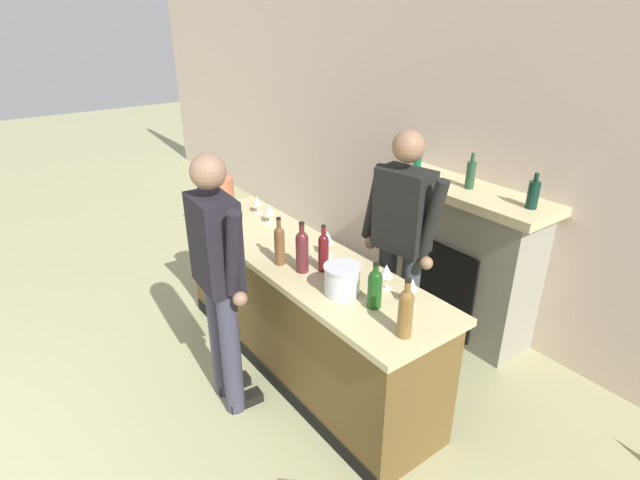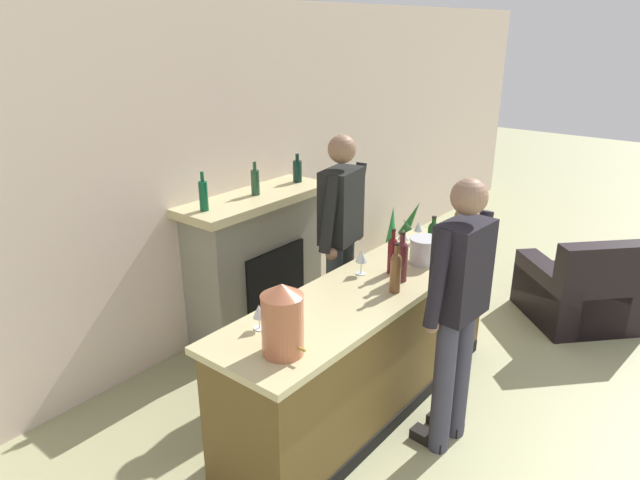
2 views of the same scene
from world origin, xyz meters
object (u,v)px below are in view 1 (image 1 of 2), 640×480
copper_dispenser (220,194)px  wine_glass_back_row (412,286)px  person_customer (219,277)px  wine_bottle_riesling_slim (375,287)px  person_bartender (401,247)px  wine_glass_front_right (386,272)px  wine_glass_mid_counter (257,201)px  fireplace_stone (460,258)px  wine_glass_by_dispenser (269,210)px  wine_bottle_rose_blush (279,244)px  wine_glass_near_bucket (328,239)px  wine_bottle_burgundy_dark (323,251)px  wine_bottle_cabernet_heavy (302,250)px  ice_bucket_steel (342,280)px  wine_bottle_merlot_tall (406,311)px

copper_dispenser → wine_glass_back_row: (1.88, 0.26, -0.08)m
person_customer → wine_bottle_riesling_slim: person_customer is taller
person_customer → person_bartender: person_bartender is taller
wine_glass_front_right → wine_glass_mid_counter: 1.55m
fireplace_stone → wine_glass_by_dispenser: (-0.94, -1.24, 0.42)m
copper_dispenser → wine_glass_by_dispenser: (0.35, 0.24, -0.09)m
person_customer → wine_glass_back_row: (0.89, 0.78, 0.08)m
person_bartender → wine_bottle_rose_blush: 0.83m
wine_glass_near_bucket → wine_glass_back_row: wine_glass_near_bucket is taller
wine_bottle_riesling_slim → wine_bottle_rose_blush: (-0.77, -0.15, 0.02)m
wine_bottle_riesling_slim → wine_glass_mid_counter: bearing=173.2°
person_bartender → wine_bottle_riesling_slim: bearing=-57.3°
wine_bottle_burgundy_dark → wine_glass_mid_counter: 1.15m
wine_glass_front_right → wine_glass_by_dispenser: bearing=-178.8°
wine_bottle_cabernet_heavy → wine_glass_mid_counter: wine_bottle_cabernet_heavy is taller
wine_glass_near_bucket → wine_glass_by_dispenser: wine_glass_near_bucket is taller
fireplace_stone → wine_glass_by_dispenser: bearing=-127.1°
copper_dispenser → wine_glass_near_bucket: bearing=13.5°
ice_bucket_steel → wine_glass_front_right: bearing=64.8°
fireplace_stone → wine_glass_front_right: (0.37, -1.21, 0.43)m
wine_bottle_cabernet_heavy → wine_glass_mid_counter: 1.10m
wine_glass_back_row → wine_bottle_merlot_tall: bearing=-52.5°
wine_bottle_riesling_slim → wine_glass_mid_counter: 1.67m
wine_bottle_cabernet_heavy → wine_bottle_merlot_tall: wine_bottle_cabernet_heavy is taller
wine_glass_by_dispenser → wine_bottle_burgundy_dark: bearing=-8.6°
fireplace_stone → person_bartender: (0.10, -0.82, 0.38)m
wine_glass_by_dispenser → wine_bottle_cabernet_heavy: bearing=-17.0°
person_bartender → wine_glass_near_bucket: (-0.30, -0.40, 0.06)m
copper_dispenser → wine_bottle_riesling_slim: size_ratio=1.42×
wine_glass_mid_counter → copper_dispenser: bearing=-110.7°
wine_bottle_merlot_tall → wine_glass_front_right: bearing=148.1°
person_bartender → wine_glass_back_row: (0.48, -0.40, 0.05)m
person_customer → wine_bottle_rose_blush: person_customer is taller
fireplace_stone → wine_glass_back_row: fireplace_stone is taller
wine_glass_near_bucket → copper_dispenser: bearing=-166.5°
wine_glass_front_right → wine_bottle_riesling_slim: bearing=-60.6°
wine_glass_by_dispenser → fireplace_stone: bearing=52.9°
person_bartender → copper_dispenser: (-1.39, -0.66, 0.13)m
copper_dispenser → wine_bottle_rose_blush: bearing=-3.9°
wine_bottle_cabernet_heavy → wine_glass_near_bucket: 0.28m
wine_bottle_burgundy_dark → wine_glass_near_bucket: wine_bottle_burgundy_dark is taller
person_customer → wine_bottle_riesling_slim: (0.78, 0.59, 0.09)m
wine_bottle_cabernet_heavy → wine_glass_front_right: wine_bottle_cabernet_heavy is taller
wine_bottle_burgundy_dark → wine_glass_front_right: (0.42, 0.16, -0.02)m
wine_bottle_cabernet_heavy → wine_glass_mid_counter: (-1.06, 0.28, -0.05)m
ice_bucket_steel → wine_bottle_burgundy_dark: 0.31m
wine_glass_near_bucket → person_customer: bearing=-97.4°
copper_dispenser → wine_bottle_riesling_slim: copper_dispenser is taller
wine_bottle_riesling_slim → wine_bottle_rose_blush: 0.79m
ice_bucket_steel → wine_bottle_burgundy_dark: bearing=164.0°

